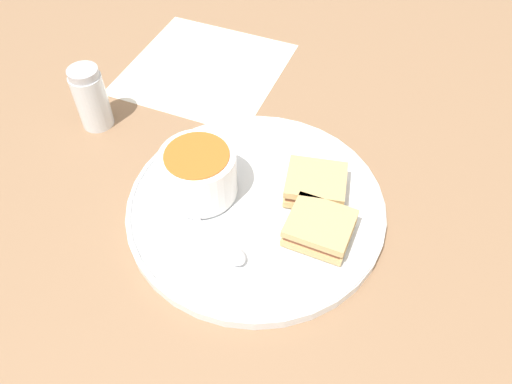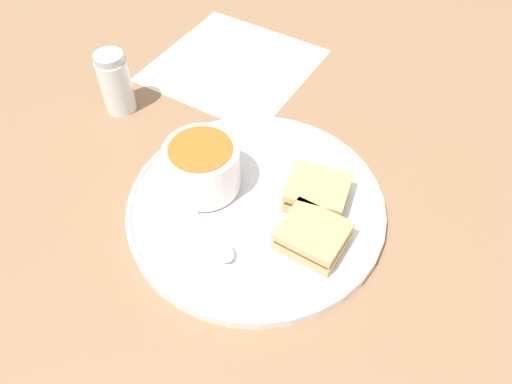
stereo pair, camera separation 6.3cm
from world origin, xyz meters
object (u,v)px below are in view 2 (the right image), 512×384
Objects in this scene: spoon at (218,245)px; salt_shaker at (115,83)px; sandwich_half_far at (318,192)px; sandwich_half_near at (313,235)px; soup_bowl at (202,167)px.

salt_shaker reaches higher than spoon.
sandwich_half_far is (-0.01, -0.14, 0.01)m from spoon.
sandwich_half_near is 0.97× the size of salt_shaker.
soup_bowl is at bearing 44.54° from sandwich_half_far.
sandwich_half_near is 0.39m from salt_shaker.
sandwich_half_near is at bearing 61.11° from spoon.
salt_shaker is (0.39, 0.07, 0.01)m from sandwich_half_near.
soup_bowl reaches higher than sandwich_half_far.
soup_bowl reaches higher than sandwich_half_near.
spoon is 0.11m from sandwich_half_near.
sandwich_half_near is 0.95× the size of sandwich_half_far.
soup_bowl is 0.11m from spoon.
sandwich_half_far is (0.05, -0.05, 0.00)m from sandwich_half_near.
soup_bowl is 0.97× the size of salt_shaker.
salt_shaker is at bearing 19.69° from sandwich_half_far.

